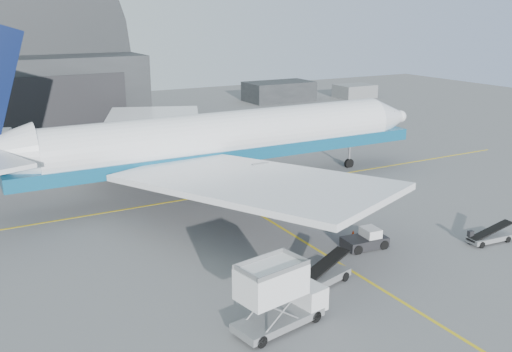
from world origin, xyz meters
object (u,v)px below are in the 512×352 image
pushback_tug (366,240)px  belt_loader_a (319,277)px  airliner (210,141)px  catering_truck (278,296)px  belt_loader_b (489,237)px

pushback_tug → belt_loader_a: 8.00m
airliner → catering_truck: size_ratio=8.53×
belt_loader_a → belt_loader_b: bearing=-16.9°
catering_truck → belt_loader_b: (21.86, 2.86, -1.60)m
pushback_tug → belt_loader_a: size_ratio=0.68×
airliner → belt_loader_b: size_ratio=12.81×
belt_loader_b → pushback_tug: bearing=161.1°
pushback_tug → belt_loader_a: (-7.10, -3.69, 0.01)m
pushback_tug → belt_loader_a: belt_loader_a is taller
belt_loader_b → catering_truck: bearing=-168.1°
airliner → pushback_tug: (4.33, -20.15, -4.67)m
pushback_tug → belt_loader_b: (9.46, -4.09, -0.12)m
catering_truck → belt_loader_a: 6.39m
airliner → catering_truck: 28.45m
airliner → belt_loader_a: airliner is taller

